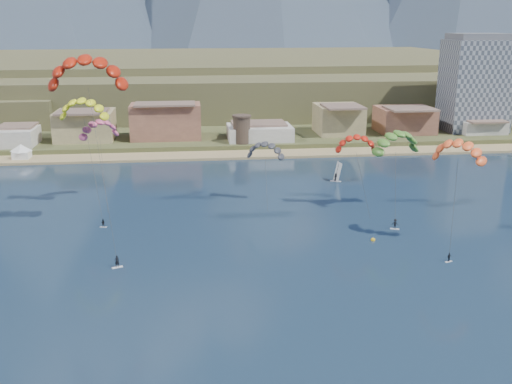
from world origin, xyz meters
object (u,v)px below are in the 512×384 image
at_px(kitesurfer_orange, 459,147).
at_px(kitesurfer_green, 397,139).
at_px(apartment_tower, 475,83).
at_px(windsurfer, 337,175).
at_px(kitesurfer_yellow, 83,106).
at_px(kitesurfer_red, 86,67).
at_px(watchtower, 242,129).
at_px(buoy, 373,240).

distance_m(kitesurfer_orange, kitesurfer_green, 19.82).
xyz_separation_m(apartment_tower, windsurfer, (-60.36, -54.31, -16.31)).
xyz_separation_m(kitesurfer_green, windsurfer, (-5.89, 24.23, -13.58)).
height_order(apartment_tower, kitesurfer_yellow, apartment_tower).
bearing_deg(kitesurfer_red, watchtower, 65.48).
bearing_deg(kitesurfer_orange, kitesurfer_green, 102.16).
xyz_separation_m(watchtower, kitesurfer_yellow, (-36.91, -56.49, 15.31)).
relative_size(watchtower, buoy, 10.84).
bearing_deg(windsurfer, kitesurfer_green, -76.33).
bearing_deg(kitesurfer_yellow, kitesurfer_green, -7.34).
distance_m(watchtower, windsurfer, 45.10).
bearing_deg(watchtower, kitesurfer_green, -68.42).
distance_m(apartment_tower, kitesurfer_red, 142.98).
xyz_separation_m(apartment_tower, buoy, (-63.72, -95.28, -17.68)).
xyz_separation_m(apartment_tower, kitesurfer_yellow, (-116.91, -70.49, 3.86)).
relative_size(watchtower, kitesurfer_orange, 0.42).
bearing_deg(kitesurfer_yellow, apartment_tower, 31.09).
distance_m(apartment_tower, watchtower, 82.02).
distance_m(watchtower, kitesurfer_yellow, 69.20).
height_order(kitesurfer_red, buoy, kitesurfer_red).
bearing_deg(kitesurfer_green, apartment_tower, 55.26).
distance_m(kitesurfer_green, buoy, 24.28).
relative_size(watchtower, kitesurfer_green, 0.45).
bearing_deg(kitesurfer_yellow, kitesurfer_red, -76.66).
bearing_deg(watchtower, kitesurfer_yellow, -123.16).
bearing_deg(kitesurfer_orange, kitesurfer_red, 169.85).
xyz_separation_m(apartment_tower, watchtower, (-80.00, -14.00, -11.45)).
bearing_deg(windsurfer, kitesurfer_yellow, -164.03).
relative_size(kitesurfer_red, buoy, 44.44).
height_order(kitesurfer_yellow, buoy, kitesurfer_yellow).
bearing_deg(buoy, watchtower, 101.32).
xyz_separation_m(kitesurfer_orange, windsurfer, (-10.04, 43.49, -15.81)).
bearing_deg(kitesurfer_yellow, buoy, -24.99).
bearing_deg(kitesurfer_red, kitesurfer_yellow, 103.34).
relative_size(kitesurfer_yellow, windsurfer, 5.30).
bearing_deg(kitesurfer_green, kitesurfer_red, -172.22).
bearing_deg(kitesurfer_red, kitesurfer_green, 7.78).
distance_m(kitesurfer_yellow, windsurfer, 62.18).
xyz_separation_m(watchtower, kitesurfer_red, (-33.10, -72.56, 24.09)).
bearing_deg(windsurfer, apartment_tower, 41.98).
bearing_deg(kitesurfer_green, watchtower, 111.58).
xyz_separation_m(kitesurfer_yellow, windsurfer, (56.54, 16.19, -20.16)).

